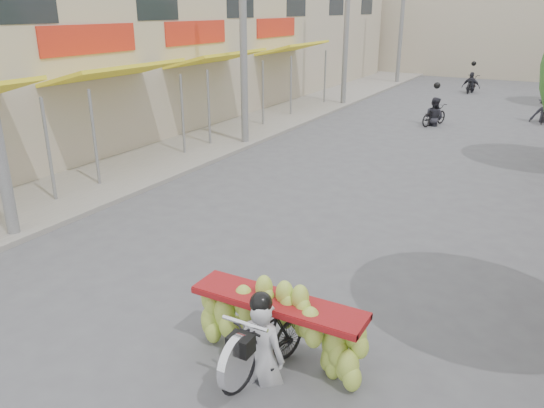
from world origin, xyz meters
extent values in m
cube|color=gray|center=(-7.00, 15.00, 0.06)|extent=(4.00, 60.00, 0.12)
cube|color=#B7AB91|center=(-12.00, 14.00, 3.00)|extent=(8.00, 40.00, 6.00)
cylinder|color=slate|center=(-6.30, 4.80, 1.27)|extent=(0.08, 0.08, 2.55)
cube|color=yellow|center=(-7.12, 8.00, 2.75)|extent=(1.77, 4.00, 0.53)
cylinder|color=slate|center=(-6.30, 6.20, 1.27)|extent=(0.08, 0.08, 2.55)
cylinder|color=slate|center=(-6.30, 9.80, 1.27)|extent=(0.08, 0.08, 2.55)
cube|color=red|center=(-8.00, 8.00, 3.60)|extent=(0.10, 3.50, 0.80)
cube|color=yellow|center=(-7.12, 13.00, 2.75)|extent=(1.77, 4.00, 0.53)
cylinder|color=slate|center=(-6.30, 11.20, 1.27)|extent=(0.08, 0.08, 2.55)
cylinder|color=slate|center=(-6.30, 14.80, 1.27)|extent=(0.08, 0.08, 2.55)
cube|color=red|center=(-8.00, 13.00, 3.60)|extent=(0.10, 3.50, 0.80)
cube|color=yellow|center=(-7.12, 19.00, 2.75)|extent=(1.77, 4.00, 0.53)
cylinder|color=slate|center=(-6.30, 17.20, 1.27)|extent=(0.08, 0.08, 2.55)
cylinder|color=slate|center=(-6.30, 20.80, 1.27)|extent=(0.08, 0.08, 2.55)
cube|color=red|center=(-8.00, 19.00, 3.60)|extent=(0.10, 3.50, 0.80)
cube|color=#1E2328|center=(-8.02, 6.00, 4.60)|extent=(0.08, 2.00, 1.10)
cube|color=#1E2328|center=(-8.02, 11.00, 4.60)|extent=(0.08, 2.00, 1.10)
cube|color=#1E2328|center=(-8.02, 16.00, 4.60)|extent=(0.08, 2.00, 1.10)
cube|color=#1E2328|center=(-8.02, 21.00, 4.60)|extent=(0.08, 2.00, 1.10)
cube|color=#1E2328|center=(-8.02, 26.00, 4.60)|extent=(0.08, 2.00, 1.10)
cube|color=#1E2328|center=(-8.02, 31.00, 4.60)|extent=(0.08, 2.00, 1.10)
cube|color=#B7AB91|center=(0.00, 38.00, 3.50)|extent=(20.00, 6.00, 7.00)
cylinder|color=slate|center=(-5.40, 12.00, 4.00)|extent=(0.24, 0.24, 8.00)
cylinder|color=slate|center=(-5.40, 21.00, 4.00)|extent=(0.24, 0.24, 8.00)
cylinder|color=slate|center=(-5.40, 30.00, 4.00)|extent=(0.24, 0.24, 8.00)
imported|color=black|center=(1.24, 1.71, 0.45)|extent=(0.77, 1.60, 0.91)
cylinder|color=silver|center=(1.24, 1.06, 0.62)|extent=(0.10, 0.66, 0.66)
cube|color=black|center=(1.24, 1.16, 0.80)|extent=(0.28, 0.22, 0.22)
cylinder|color=silver|center=(1.24, 1.26, 1.02)|extent=(0.60, 0.05, 0.05)
cube|color=maroon|center=(1.24, 2.06, 0.88)|extent=(2.34, 0.55, 0.10)
imported|color=silver|center=(1.24, 1.66, 1.13)|extent=(0.60, 0.44, 1.66)
sphere|color=black|center=(1.24, 1.63, 1.93)|extent=(0.28, 0.28, 0.28)
imported|color=black|center=(-0.49, 18.40, 0.42)|extent=(1.01, 1.58, 0.83)
imported|color=#2A2A33|center=(-0.49, 18.40, 1.12)|extent=(0.91, 0.72, 1.65)
sphere|color=black|center=(-0.49, 18.40, 1.58)|extent=(0.26, 0.26, 0.26)
imported|color=black|center=(-0.72, 28.25, 0.46)|extent=(0.72, 1.68, 0.92)
imported|color=#2A2A33|center=(-0.72, 28.25, 1.12)|extent=(1.00, 0.61, 1.65)
sphere|color=black|center=(-0.72, 28.25, 1.58)|extent=(0.26, 0.26, 0.26)
camera|label=1|loc=(4.04, -3.16, 4.42)|focal=35.00mm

